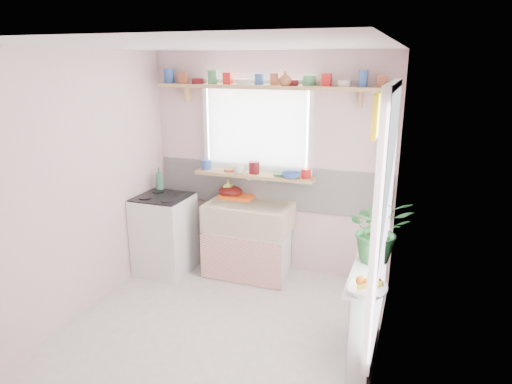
% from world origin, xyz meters
% --- Properties ---
extents(room, '(3.20, 3.20, 3.20)m').
position_xyz_m(room, '(0.66, 0.86, 1.37)').
color(room, silver).
rests_on(room, ground).
extents(sink_unit, '(0.95, 0.65, 1.11)m').
position_xyz_m(sink_unit, '(-0.15, 1.29, 0.43)').
color(sink_unit, white).
rests_on(sink_unit, ground).
extents(cooker, '(0.58, 0.58, 0.93)m').
position_xyz_m(cooker, '(-1.10, 1.05, 0.46)').
color(cooker, white).
rests_on(cooker, ground).
extents(radiator_ledge, '(0.22, 0.95, 0.78)m').
position_xyz_m(radiator_ledge, '(1.30, 0.20, 0.40)').
color(radiator_ledge, white).
rests_on(radiator_ledge, ground).
extents(windowsill, '(1.40, 0.22, 0.04)m').
position_xyz_m(windowsill, '(-0.15, 1.48, 1.14)').
color(windowsill, tan).
rests_on(windowsill, room).
extents(pine_shelf, '(2.52, 0.24, 0.04)m').
position_xyz_m(pine_shelf, '(0.00, 1.47, 2.12)').
color(pine_shelf, tan).
rests_on(pine_shelf, room).
extents(shelf_crockery, '(2.47, 0.11, 0.12)m').
position_xyz_m(shelf_crockery, '(0.00, 1.47, 2.20)').
color(shelf_crockery, '#3359A5').
rests_on(shelf_crockery, pine_shelf).
extents(sill_crockery, '(1.35, 0.11, 0.12)m').
position_xyz_m(sill_crockery, '(-0.15, 1.48, 1.22)').
color(sill_crockery, '#3359A5').
rests_on(sill_crockery, windowsill).
extents(dish_tray, '(0.39, 0.30, 0.04)m').
position_xyz_m(dish_tray, '(-0.37, 1.50, 0.87)').
color(dish_tray, '#F85C16').
rests_on(dish_tray, sink_unit).
extents(colander, '(0.37, 0.37, 0.13)m').
position_xyz_m(colander, '(-0.46, 1.50, 0.91)').
color(colander, '#5A100F').
rests_on(colander, sink_unit).
extents(jade_plant, '(0.61, 0.57, 0.56)m').
position_xyz_m(jade_plant, '(1.33, 0.43, 1.06)').
color(jade_plant, '#28642C').
rests_on(jade_plant, radiator_ledge).
extents(fruit_bowl, '(0.30, 0.30, 0.07)m').
position_xyz_m(fruit_bowl, '(1.33, -0.20, 0.81)').
color(fruit_bowl, silver).
rests_on(fruit_bowl, radiator_ledge).
extents(herb_pot, '(0.13, 0.09, 0.22)m').
position_xyz_m(herb_pot, '(1.21, 0.46, 0.89)').
color(herb_pot, '#2F712D').
rests_on(herb_pot, radiator_ledge).
extents(soap_bottle_sink, '(0.10, 0.10, 0.20)m').
position_xyz_m(soap_bottle_sink, '(-0.49, 1.50, 0.95)').
color(soap_bottle_sink, '#F7F96E').
rests_on(soap_bottle_sink, sink_unit).
extents(sill_cup, '(0.13, 0.13, 0.09)m').
position_xyz_m(sill_cup, '(-0.32, 1.42, 1.21)').
color(sill_cup, white).
rests_on(sill_cup, windowsill).
extents(sill_bowl, '(0.20, 0.20, 0.06)m').
position_xyz_m(sill_bowl, '(0.30, 1.42, 1.19)').
color(sill_bowl, '#365AB2').
rests_on(sill_bowl, windowsill).
extents(shelf_vase, '(0.15, 0.15, 0.15)m').
position_xyz_m(shelf_vase, '(0.22, 1.41, 2.21)').
color(shelf_vase, '#9A552F').
rests_on(shelf_vase, pine_shelf).
extents(cooker_bottle, '(0.14, 0.14, 0.27)m').
position_xyz_m(cooker_bottle, '(-1.26, 1.27, 1.05)').
color(cooker_bottle, '#38714E').
rests_on(cooker_bottle, cooker).
extents(fruit, '(0.20, 0.14, 0.10)m').
position_xyz_m(fruit, '(1.34, -0.19, 0.87)').
color(fruit, orange).
rests_on(fruit, fruit_bowl).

